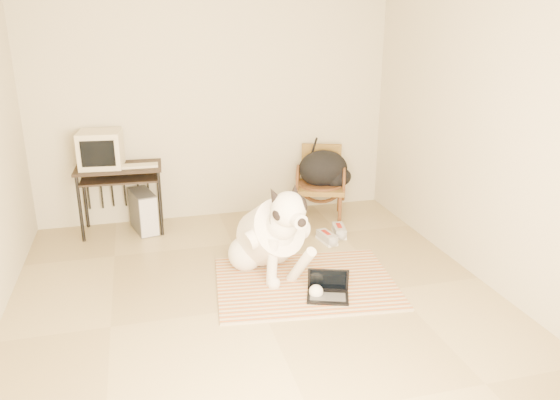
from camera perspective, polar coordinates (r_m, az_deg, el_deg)
name	(u,v)px	position (r m, az deg, el deg)	size (l,w,h in m)	color
floor	(261,307)	(4.50, -1.97, -11.09)	(4.50, 4.50, 0.00)	#9D8B60
wall_back	(214,99)	(6.18, -6.88, 10.40)	(4.50, 4.50, 0.00)	#BFB69C
wall_front	(400,283)	(1.99, 12.46, -8.48)	(4.50, 4.50, 0.00)	#BFB69C
wall_right	(497,130)	(4.84, 21.76, 6.85)	(4.50, 4.50, 0.00)	#BFB69C
rug	(306,283)	(4.85, 2.69, -8.62)	(1.67, 1.35, 0.02)	#BA5A23
dog	(271,236)	(4.86, -0.99, -3.77)	(0.68, 1.24, 0.96)	white
laptop	(328,290)	(4.60, 5.03, -9.33)	(0.40, 0.35, 0.24)	black
computer_desk	(119,176)	(6.00, -16.44, 2.44)	(0.90, 0.53, 0.73)	black
crt_monitor	(101,149)	(5.96, -18.21, 5.07)	(0.46, 0.44, 0.38)	beige
desk_keyboard	(140,166)	(5.89, -14.46, 3.49)	(0.38, 0.14, 0.02)	beige
pc_tower	(143,211)	(6.09, -14.08, -1.17)	(0.30, 0.50, 0.44)	#454447
rattan_chair	(321,182)	(6.30, 4.27, 1.87)	(0.68, 0.67, 0.81)	olive
backpack	(325,170)	(6.23, 4.77, 3.14)	(0.59, 0.47, 0.42)	black
sneaker_left	(327,238)	(5.69, 4.91, -3.96)	(0.16, 0.30, 0.10)	silver
sneaker_right	(339,231)	(5.88, 6.20, -3.24)	(0.17, 0.31, 0.10)	silver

